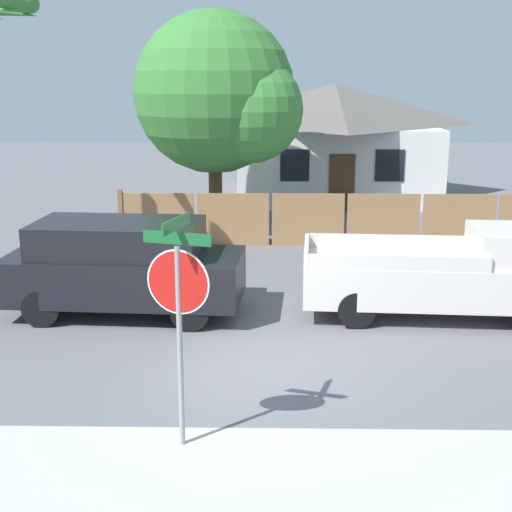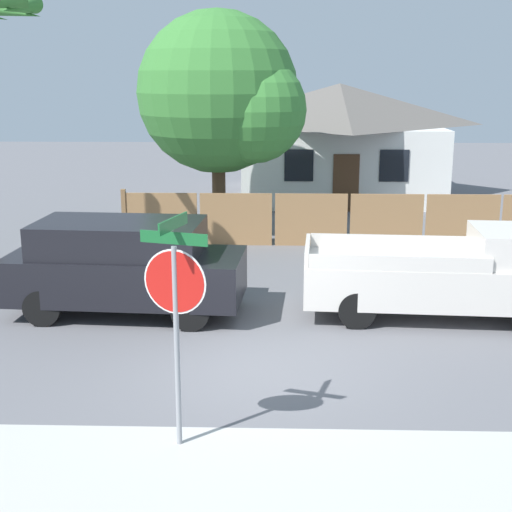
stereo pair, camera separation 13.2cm
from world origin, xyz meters
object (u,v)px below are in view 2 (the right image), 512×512
object	(u,v)px
red_suv	(125,265)
orange_pickup	(453,275)
oak_tree	(225,96)
house	(339,138)
stop_sign	(175,295)

from	to	relation	value
red_suv	orange_pickup	xyz separation A→B (m)	(6.43, -0.02, -0.14)
oak_tree	house	bearing A→B (deg)	61.77
red_suv	stop_sign	world-z (taller)	stop_sign
stop_sign	orange_pickup	bearing A→B (deg)	64.09
orange_pickup	stop_sign	xyz separation A→B (m)	(-4.68, -5.14, 1.15)
red_suv	orange_pickup	size ratio (longest dim) A/B	0.87
house	red_suv	distance (m)	15.59
red_suv	stop_sign	xyz separation A→B (m)	(1.75, -5.16, 1.01)
house	red_suv	bearing A→B (deg)	-110.23
house	stop_sign	world-z (taller)	house
orange_pickup	red_suv	bearing A→B (deg)	-176.50
oak_tree	orange_pickup	distance (m)	9.42
red_suv	stop_sign	distance (m)	5.54
house	red_suv	size ratio (longest dim) A/B	1.67
house	orange_pickup	distance (m)	14.70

